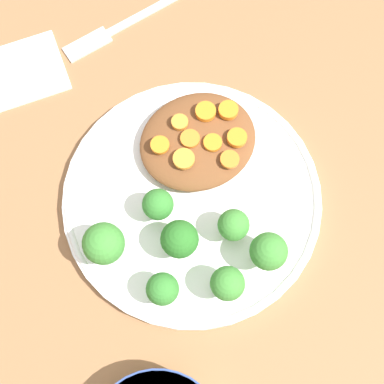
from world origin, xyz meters
name	(u,v)px	position (x,y,z in m)	size (l,w,h in m)	color
ground_plane	(192,200)	(0.00, 0.00, 0.00)	(4.00, 4.00, 0.00)	#8C603D
plate	(192,198)	(0.00, 0.00, 0.01)	(0.29, 0.29, 0.02)	white
stew_mound	(198,141)	(-0.03, -0.05, 0.03)	(0.13, 0.12, 0.03)	brown
broccoli_floret_0	(180,240)	(0.04, 0.04, 0.04)	(0.04, 0.04, 0.05)	#759E51
broccoli_floret_1	(227,284)	(0.02, 0.11, 0.05)	(0.03, 0.03, 0.05)	#759E51
broccoli_floret_2	(104,244)	(0.11, 0.01, 0.05)	(0.04, 0.04, 0.06)	#759E51
broccoli_floret_3	(233,226)	(-0.02, 0.06, 0.04)	(0.03, 0.03, 0.05)	#759E51
broccoli_floret_4	(158,206)	(0.04, 0.00, 0.04)	(0.03, 0.03, 0.05)	#759E51
broccoli_floret_5	(163,289)	(0.08, 0.08, 0.04)	(0.03, 0.03, 0.05)	#7FA85B
broccoli_floret_6	(268,252)	(-0.04, 0.10, 0.05)	(0.04, 0.04, 0.06)	#759E51
carrot_slice_0	(206,112)	(-0.05, -0.07, 0.04)	(0.02, 0.02, 0.01)	orange
carrot_slice_1	(213,143)	(-0.04, -0.04, 0.04)	(0.02, 0.02, 0.00)	orange
carrot_slice_2	(160,145)	(0.01, -0.06, 0.04)	(0.02, 0.02, 0.00)	orange
carrot_slice_3	(237,138)	(-0.07, -0.03, 0.04)	(0.02, 0.02, 0.01)	orange
carrot_slice_4	(184,159)	(-0.01, -0.03, 0.04)	(0.02, 0.02, 0.01)	orange
carrot_slice_5	(190,139)	(-0.02, -0.05, 0.04)	(0.02, 0.02, 0.00)	orange
carrot_slice_6	(180,122)	(-0.02, -0.07, 0.04)	(0.02, 0.02, 0.01)	orange
carrot_slice_7	(230,159)	(-0.05, -0.01, 0.04)	(0.02, 0.02, 0.00)	orange
carrot_slice_8	(228,110)	(-0.08, -0.06, 0.04)	(0.02, 0.02, 0.01)	orange
fork	(121,26)	(-0.03, -0.25, 0.00)	(0.20, 0.04, 0.01)	silver
napkin	(8,75)	(0.12, -0.24, 0.00)	(0.14, 0.10, 0.01)	white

